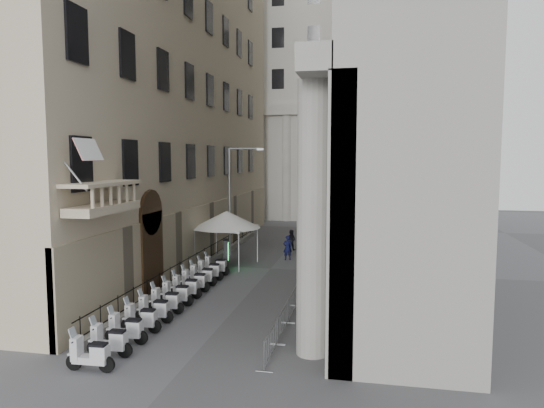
{
  "coord_description": "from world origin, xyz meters",
  "views": [
    {
      "loc": [
        6.2,
        -11.34,
        7.26
      ],
      "look_at": [
        0.58,
        16.74,
        4.5
      ],
      "focal_mm": 32.0,
      "sensor_mm": 36.0,
      "label": 1
    }
  ],
  "objects_px": {
    "scooter_0": "(91,371)",
    "info_kiosk": "(226,255)",
    "pedestrian_b": "(291,240)",
    "security_tent": "(225,219)",
    "street_lamp": "(234,192)",
    "pedestrian_a": "(288,248)"
  },
  "relations": [
    {
      "from": "pedestrian_a",
      "to": "pedestrian_b",
      "type": "relative_size",
      "value": 1.08
    },
    {
      "from": "street_lamp",
      "to": "pedestrian_b",
      "type": "distance_m",
      "value": 6.15
    },
    {
      "from": "scooter_0",
      "to": "info_kiosk",
      "type": "height_order",
      "value": "info_kiosk"
    },
    {
      "from": "pedestrian_b",
      "to": "info_kiosk",
      "type": "bearing_deg",
      "value": 81.66
    },
    {
      "from": "security_tent",
      "to": "pedestrian_a",
      "type": "relative_size",
      "value": 2.59
    },
    {
      "from": "scooter_0",
      "to": "street_lamp",
      "type": "bearing_deg",
      "value": -0.2
    },
    {
      "from": "scooter_0",
      "to": "pedestrian_a",
      "type": "distance_m",
      "value": 19.46
    },
    {
      "from": "scooter_0",
      "to": "security_tent",
      "type": "distance_m",
      "value": 17.28
    },
    {
      "from": "scooter_0",
      "to": "pedestrian_b",
      "type": "xyz_separation_m",
      "value": [
        3.26,
        22.77,
        0.81
      ]
    },
    {
      "from": "scooter_0",
      "to": "pedestrian_a",
      "type": "xyz_separation_m",
      "value": [
        3.59,
        19.1,
        0.87
      ]
    },
    {
      "from": "pedestrian_b",
      "to": "security_tent",
      "type": "bearing_deg",
      "value": 71.71
    },
    {
      "from": "pedestrian_a",
      "to": "scooter_0",
      "type": "bearing_deg",
      "value": 56.8
    },
    {
      "from": "street_lamp",
      "to": "info_kiosk",
      "type": "relative_size",
      "value": 4.04
    },
    {
      "from": "pedestrian_b",
      "to": "scooter_0",
      "type": "bearing_deg",
      "value": 95.9
    },
    {
      "from": "security_tent",
      "to": "street_lamp",
      "type": "relative_size",
      "value": 0.57
    },
    {
      "from": "info_kiosk",
      "to": "pedestrian_b",
      "type": "distance_m",
      "value": 8.06
    },
    {
      "from": "security_tent",
      "to": "pedestrian_b",
      "type": "relative_size",
      "value": 2.8
    },
    {
      "from": "pedestrian_a",
      "to": "pedestrian_b",
      "type": "distance_m",
      "value": 3.68
    },
    {
      "from": "pedestrian_a",
      "to": "pedestrian_b",
      "type": "xyz_separation_m",
      "value": [
        -0.33,
        3.67,
        -0.07
      ]
    },
    {
      "from": "security_tent",
      "to": "street_lamp",
      "type": "height_order",
      "value": "street_lamp"
    },
    {
      "from": "scooter_0",
      "to": "street_lamp",
      "type": "height_order",
      "value": "street_lamp"
    },
    {
      "from": "security_tent",
      "to": "pedestrian_b",
      "type": "distance_m",
      "value": 7.2
    }
  ]
}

